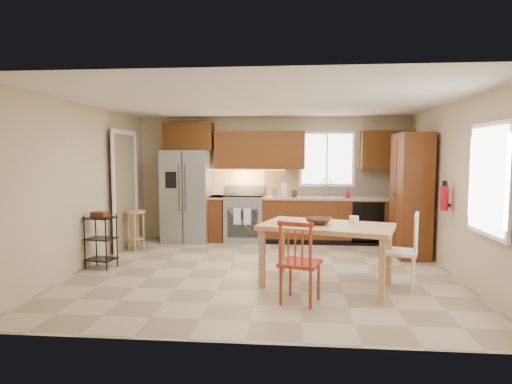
{
  "coord_description": "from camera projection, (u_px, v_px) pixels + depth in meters",
  "views": [
    {
      "loc": [
        0.44,
        -6.27,
        1.74
      ],
      "look_at": [
        -0.15,
        0.4,
        1.15
      ],
      "focal_mm": 30.0,
      "sensor_mm": 36.0,
      "label": 1
    }
  ],
  "objects": [
    {
      "name": "floor",
      "position": [
        264.0,
        271.0,
        6.41
      ],
      "size": [
        5.5,
        5.5,
        0.0
      ],
      "primitive_type": "plane",
      "color": "tan",
      "rests_on": "ground"
    },
    {
      "name": "ceiling",
      "position": [
        264.0,
        102.0,
        6.19
      ],
      "size": [
        5.5,
        5.0,
        0.02
      ],
      "primitive_type": "cube",
      "color": "silver",
      "rests_on": "ground"
    },
    {
      "name": "wall_back",
      "position": [
        273.0,
        178.0,
        8.78
      ],
      "size": [
        5.5,
        0.02,
        2.5
      ],
      "primitive_type": "cube",
      "color": "#CCB793",
      "rests_on": "ground"
    },
    {
      "name": "wall_front",
      "position": [
        244.0,
        209.0,
        3.82
      ],
      "size": [
        5.5,
        0.02,
        2.5
      ],
      "primitive_type": "cube",
      "color": "#CCB793",
      "rests_on": "ground"
    },
    {
      "name": "wall_left",
      "position": [
        85.0,
        186.0,
        6.55
      ],
      "size": [
        0.02,
        5.0,
        2.5
      ],
      "primitive_type": "cube",
      "color": "#CCB793",
      "rests_on": "ground"
    },
    {
      "name": "wall_right",
      "position": [
        457.0,
        189.0,
        6.06
      ],
      "size": [
        0.02,
        5.0,
        2.5
      ],
      "primitive_type": "cube",
      "color": "#CCB793",
      "rests_on": "ground"
    },
    {
      "name": "refrigerator",
      "position": [
        187.0,
        196.0,
        8.59
      ],
      "size": [
        0.92,
        0.75,
        1.82
      ],
      "primitive_type": "cube",
      "color": "gray",
      "rests_on": "floor"
    },
    {
      "name": "range_stove",
      "position": [
        244.0,
        218.0,
        8.59
      ],
      "size": [
        0.76,
        0.63,
        0.92
      ],
      "primitive_type": "cube",
      "color": "gray",
      "rests_on": "floor"
    },
    {
      "name": "base_cabinet_narrow",
      "position": [
        217.0,
        218.0,
        8.65
      ],
      "size": [
        0.3,
        0.6,
        0.9
      ],
      "primitive_type": "cube",
      "color": "#5D2C11",
      "rests_on": "floor"
    },
    {
      "name": "base_cabinet_run",
      "position": [
        337.0,
        220.0,
        8.44
      ],
      "size": [
        2.92,
        0.6,
        0.9
      ],
      "primitive_type": "cube",
      "color": "#5D2C11",
      "rests_on": "floor"
    },
    {
      "name": "dishwasher",
      "position": [
        368.0,
        223.0,
        8.1
      ],
      "size": [
        0.6,
        0.02,
        0.78
      ],
      "primitive_type": "cube",
      "color": "black",
      "rests_on": "floor"
    },
    {
      "name": "backsplash",
      "position": [
        336.0,
        182.0,
        8.66
      ],
      "size": [
        2.92,
        0.03,
        0.55
      ],
      "primitive_type": "cube",
      "color": "beige",
      "rests_on": "wall_back"
    },
    {
      "name": "upper_over_fridge",
      "position": [
        189.0,
        137.0,
        8.69
      ],
      "size": [
        1.0,
        0.35,
        0.55
      ],
      "primitive_type": "cube",
      "color": "#5A2C0F",
      "rests_on": "wall_back"
    },
    {
      "name": "upper_left_block",
      "position": [
        260.0,
        150.0,
        8.58
      ],
      "size": [
        1.8,
        0.35,
        0.75
      ],
      "primitive_type": "cube",
      "color": "#5A2C0F",
      "rests_on": "wall_back"
    },
    {
      "name": "upper_right_block",
      "position": [
        387.0,
        150.0,
        8.36
      ],
      "size": [
        1.0,
        0.35,
        0.75
      ],
      "primitive_type": "cube",
      "color": "#5A2C0F",
      "rests_on": "wall_back"
    },
    {
      "name": "window_back",
      "position": [
        327.0,
        159.0,
        8.63
      ],
      "size": [
        1.12,
        0.04,
        1.12
      ],
      "primitive_type": "cube",
      "color": "white",
      "rests_on": "wall_back"
    },
    {
      "name": "sink",
      "position": [
        327.0,
        199.0,
        8.42
      ],
      "size": [
        0.62,
        0.46,
        0.16
      ],
      "primitive_type": "cube",
      "color": "gray",
      "rests_on": "base_cabinet_run"
    },
    {
      "name": "undercab_glow",
      "position": [
        245.0,
        170.0,
        8.62
      ],
      "size": [
        1.6,
        0.3,
        0.01
      ],
      "primitive_type": "cube",
      "color": "#FFBF66",
      "rests_on": "wall_back"
    },
    {
      "name": "soap_bottle",
      "position": [
        348.0,
        193.0,
        8.28
      ],
      "size": [
        0.09,
        0.09,
        0.19
      ],
      "primitive_type": "imported",
      "color": "#B20C1A",
      "rests_on": "base_cabinet_run"
    },
    {
      "name": "paper_towel",
      "position": [
        284.0,
        190.0,
        8.43
      ],
      "size": [
        0.12,
        0.12,
        0.28
      ],
      "primitive_type": "cylinder",
      "color": "silver",
      "rests_on": "base_cabinet_run"
    },
    {
      "name": "canister_steel",
      "position": [
        274.0,
        192.0,
        8.45
      ],
      "size": [
        0.11,
        0.11,
        0.18
      ],
      "primitive_type": "cylinder",
      "color": "gray",
      "rests_on": "base_cabinet_run"
    },
    {
      "name": "canister_wood",
      "position": [
        294.0,
        194.0,
        8.39
      ],
      "size": [
        0.1,
        0.1,
        0.14
      ],
      "primitive_type": "cylinder",
      "color": "#462612",
      "rests_on": "base_cabinet_run"
    },
    {
      "name": "pantry",
      "position": [
        411.0,
        195.0,
        7.3
      ],
      "size": [
        0.5,
        0.95,
        2.1
      ],
      "primitive_type": "cube",
      "color": "#5D2C11",
      "rests_on": "floor"
    },
    {
      "name": "fire_extinguisher",
      "position": [
        444.0,
        198.0,
        6.23
      ],
      "size": [
        0.12,
        0.12,
        0.36
      ],
      "primitive_type": "cylinder",
      "color": "#B20C1A",
      "rests_on": "wall_right"
    },
    {
      "name": "window_right",
      "position": [
        489.0,
        180.0,
        4.91
      ],
      "size": [
        0.04,
        1.02,
        1.32
      ],
      "primitive_type": "cube",
      "color": "white",
      "rests_on": "wall_right"
    },
    {
      "name": "doorway",
      "position": [
        124.0,
        192.0,
        7.85
      ],
      "size": [
        0.04,
        0.95,
        2.1
      ],
      "primitive_type": "cube",
      "color": "#8C7A59",
      "rests_on": "wall_left"
    },
    {
      "name": "dining_table",
      "position": [
        326.0,
        256.0,
        5.62
      ],
      "size": [
        1.87,
        1.4,
        0.81
      ],
      "primitive_type": null,
      "rotation": [
        0.0,
        0.0,
        -0.31
      ],
      "color": "tan",
      "rests_on": "floor"
    },
    {
      "name": "chair_red",
      "position": [
        300.0,
        261.0,
        5.0
      ],
      "size": [
        0.58,
        0.58,
        0.98
      ],
      "primitive_type": null,
      "rotation": [
        0.0,
        0.0,
        -0.31
      ],
      "color": "#9D2C18",
      "rests_on": "floor"
    },
    {
      "name": "chair_white",
      "position": [
        399.0,
        250.0,
        5.58
      ],
      "size": [
        0.58,
        0.58,
        0.98
      ],
      "primitive_type": null,
      "rotation": [
        0.0,
        0.0,
        1.26
      ],
      "color": "silver",
      "rests_on": "floor"
    },
    {
      "name": "table_bowl",
      "position": [
        319.0,
        225.0,
        5.59
      ],
      "size": [
        0.42,
        0.42,
        0.08
      ],
      "primitive_type": "imported",
      "rotation": [
        0.0,
        0.0,
        -0.31
      ],
      "color": "#462612",
      "rests_on": "dining_table"
    },
    {
      "name": "table_jar",
      "position": [
        354.0,
        221.0,
        5.65
      ],
      "size": [
        0.16,
        0.16,
        0.15
      ],
      "primitive_type": "cylinder",
      "rotation": [
        0.0,
        0.0,
        -0.31
      ],
      "color": "silver",
      "rests_on": "dining_table"
    },
    {
      "name": "bar_stool",
      "position": [
        136.0,
        230.0,
        7.8
      ],
      "size": [
        0.36,
        0.36,
        0.72
      ],
      "primitive_type": null,
      "rotation": [
        0.0,
        0.0,
        -0.03
      ],
      "color": "tan",
      "rests_on": "floor"
    },
    {
      "name": "utility_cart",
      "position": [
        101.0,
        241.0,
        6.54
      ],
      "size": [
        0.46,
        0.39,
        0.82
      ],
      "primitive_type": null,
      "rotation": [
        0.0,
        0.0,
        -0.17
      ],
      "color": "black",
      "rests_on": "floor"
    }
  ]
}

